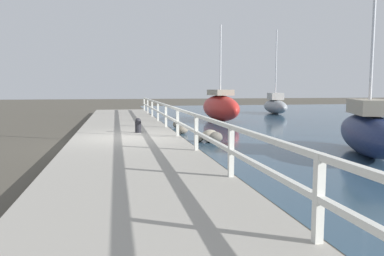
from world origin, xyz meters
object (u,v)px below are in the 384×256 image
mooring_bollard (138,125)px  sailboat_navy (368,131)px  sailboat_red (220,107)px  sailboat_gray (275,105)px

mooring_bollard → sailboat_navy: (6.67, -4.77, 0.15)m
mooring_bollard → sailboat_red: sailboat_red is taller
mooring_bollard → sailboat_red: size_ratio=0.10×
mooring_bollard → sailboat_red: (5.55, 7.77, 0.29)m
sailboat_navy → sailboat_gray: bearing=97.2°
sailboat_red → sailboat_navy: size_ratio=0.91×
sailboat_gray → sailboat_navy: 18.83m
mooring_bollard → sailboat_navy: sailboat_navy is taller
mooring_bollard → sailboat_navy: bearing=-35.6°
sailboat_red → sailboat_gray: bearing=39.0°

